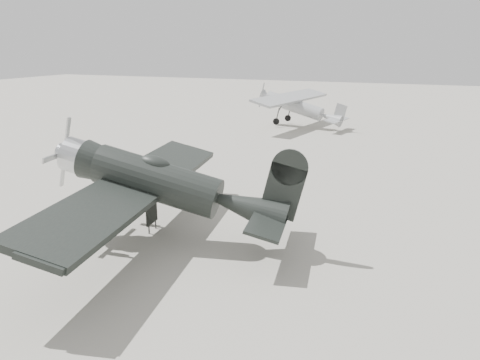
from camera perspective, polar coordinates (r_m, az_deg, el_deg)
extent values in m
plane|color=#ABA498|center=(20.10, -0.70, -5.35)|extent=(160.00, 160.00, 0.00)
cylinder|color=black|center=(18.00, -10.00, -0.30)|extent=(5.01, 2.27, 1.54)
cone|color=black|center=(16.94, 1.36, -0.90)|extent=(3.04, 1.85, 1.43)
cylinder|color=silver|center=(19.51, -19.11, 0.33)|extent=(1.19, 1.50, 1.36)
cone|color=silver|center=(19.87, -20.73, 0.45)|extent=(0.48, 0.67, 0.61)
cube|color=silver|center=(19.82, -20.54, 0.43)|extent=(0.10, 0.21, 2.85)
ellipsoid|color=black|center=(17.90, -10.76, 1.83)|extent=(1.31, 0.93, 0.50)
cube|color=black|center=(18.41, -12.15, -1.29)|extent=(4.33, 13.36, 0.24)
cube|color=black|center=(16.78, 4.30, -0.91)|extent=(1.91, 4.74, 0.11)
cube|color=black|center=(16.51, 4.94, 2.14)|extent=(1.32, 0.31, 1.97)
cylinder|color=black|center=(17.88, -15.14, -7.18)|extent=(0.76, 0.29, 0.75)
cylinder|color=black|center=(20.34, -11.29, -4.03)|extent=(0.76, 0.29, 0.75)
cylinder|color=#333333|center=(17.61, -15.31, -4.98)|extent=(0.14, 0.14, 1.54)
cylinder|color=#333333|center=(20.10, -11.41, -2.06)|extent=(0.14, 0.14, 1.54)
cylinder|color=black|center=(16.91, 5.19, -2.68)|extent=(0.25, 0.12, 0.24)
cylinder|color=#9DA0A2|center=(43.98, 6.61, 8.99)|extent=(5.74, 2.22, 1.19)
cone|color=#9DA0A2|center=(42.47, 11.24, 8.54)|extent=(2.11, 1.43, 1.08)
cone|color=#9DA0A2|center=(45.44, 3.03, 9.30)|extent=(0.85, 1.22, 1.12)
cube|color=#9DA0A2|center=(45.65, 2.55, 9.34)|extent=(0.08, 0.16, 2.37)
cube|color=#9DA0A2|center=(44.09, 6.13, 9.90)|extent=(4.25, 12.05, 0.19)
cube|color=#9DA0A2|center=(42.27, 11.93, 8.54)|extent=(1.65, 3.79, 0.09)
cube|color=#9DA0A2|center=(42.15, 12.12, 9.47)|extent=(0.97, 0.27, 1.40)
cylinder|color=black|center=(43.56, 4.82, 6.79)|extent=(0.62, 0.26, 0.60)
cylinder|color=black|center=(45.64, 6.24, 7.18)|extent=(0.62, 0.26, 0.60)
cylinder|color=#333333|center=(43.46, 4.84, 7.59)|extent=(0.11, 0.11, 1.30)
cylinder|color=#333333|center=(45.55, 6.26, 7.95)|extent=(0.11, 0.11, 1.30)
cylinder|color=black|center=(42.24, 12.17, 8.00)|extent=(0.21, 0.11, 0.19)
cylinder|color=#333333|center=(19.21, -11.11, -4.67)|extent=(0.06, 0.06, 1.28)
cylinder|color=#333333|center=(19.70, -10.32, -4.10)|extent=(0.06, 0.06, 1.28)
cube|color=black|center=(19.40, -10.73, -3.97)|extent=(0.14, 0.89, 0.89)
cube|color=beige|center=(19.40, -10.83, -3.83)|extent=(0.07, 0.69, 0.18)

